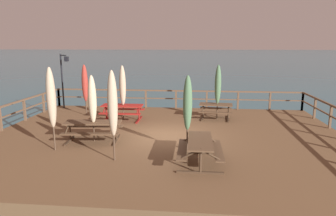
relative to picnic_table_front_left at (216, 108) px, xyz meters
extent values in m
plane|color=#2D5B6B|center=(-2.21, -3.25, -1.27)|extent=(600.00, 600.00, 0.00)
cube|color=brown|center=(-2.21, -3.25, -0.91)|extent=(14.81, 11.67, 0.72)
cube|color=brown|center=(-2.21, 2.44, 0.50)|extent=(14.51, 0.09, 0.08)
cube|color=brown|center=(-2.21, 2.44, 0.03)|extent=(14.51, 0.07, 0.06)
cube|color=brown|center=(-9.46, 2.44, -0.02)|extent=(0.10, 0.10, 1.05)
cube|color=brown|center=(-7.65, 2.44, -0.02)|extent=(0.10, 0.10, 1.05)
cube|color=brown|center=(-5.84, 2.44, -0.02)|extent=(0.10, 0.10, 1.05)
cube|color=brown|center=(-4.02, 2.44, -0.02)|extent=(0.10, 0.10, 1.05)
cube|color=brown|center=(-2.21, 2.44, -0.02)|extent=(0.10, 0.10, 1.05)
cube|color=brown|center=(-0.40, 2.44, -0.02)|extent=(0.10, 0.10, 1.05)
cube|color=brown|center=(1.42, 2.44, -0.02)|extent=(0.10, 0.10, 1.05)
cube|color=brown|center=(3.23, 2.44, -0.02)|extent=(0.10, 0.10, 1.05)
cube|color=brown|center=(5.04, 2.44, -0.02)|extent=(0.10, 0.10, 1.05)
cube|color=brown|center=(-9.46, -3.25, 0.03)|extent=(0.07, 11.37, 0.06)
cube|color=brown|center=(-9.46, -3.25, -0.02)|extent=(0.10, 0.10, 1.05)
cube|color=brown|center=(-9.46, -1.35, -0.02)|extent=(0.10, 0.10, 1.05)
cube|color=brown|center=(-9.46, 0.54, -0.02)|extent=(0.10, 0.10, 1.05)
cube|color=brown|center=(-9.46, 2.44, -0.02)|extent=(0.10, 0.10, 1.05)
cube|color=brown|center=(5.04, -1.35, -0.02)|extent=(0.10, 0.10, 1.05)
cube|color=brown|center=(5.04, 0.54, -0.02)|extent=(0.10, 0.10, 1.05)
cube|color=brown|center=(5.04, 2.44, -0.02)|extent=(0.10, 0.10, 1.05)
cube|color=brown|center=(0.00, 0.00, 0.19)|extent=(1.70, 0.89, 0.05)
cube|color=brown|center=(-0.04, -0.56, -0.11)|extent=(1.66, 0.41, 0.04)
cube|color=brown|center=(0.04, 0.56, -0.11)|extent=(1.66, 0.41, 0.04)
cube|color=#432F1F|center=(-0.64, 0.05, -0.52)|extent=(0.19, 1.40, 0.06)
cylinder|color=#432F1F|center=(-0.64, 0.05, -0.18)|extent=(0.07, 0.07, 0.74)
cylinder|color=#432F1F|center=(-0.66, -0.23, 0.04)|extent=(0.11, 0.63, 0.37)
cylinder|color=#432F1F|center=(-0.62, 0.33, 0.04)|extent=(0.11, 0.63, 0.37)
cube|color=#432F1F|center=(0.64, -0.05, -0.52)|extent=(0.19, 1.40, 0.06)
cylinder|color=#432F1F|center=(0.64, -0.05, -0.18)|extent=(0.07, 0.07, 0.74)
cylinder|color=#432F1F|center=(0.62, -0.33, 0.04)|extent=(0.11, 0.63, 0.37)
cylinder|color=#432F1F|center=(0.66, 0.23, 0.04)|extent=(0.11, 0.63, 0.37)
cube|color=brown|center=(-0.82, -6.08, 0.19)|extent=(0.79, 2.03, 0.05)
cube|color=brown|center=(-0.26, -6.08, -0.11)|extent=(0.31, 2.03, 0.04)
cube|color=brown|center=(-1.38, -6.09, -0.11)|extent=(0.31, 2.03, 0.04)
cube|color=#432F1F|center=(-0.81, -6.91, -0.52)|extent=(1.40, 0.10, 0.06)
cylinder|color=#432F1F|center=(-0.81, -6.91, -0.18)|extent=(0.07, 0.07, 0.74)
cylinder|color=#432F1F|center=(-0.53, -6.91, 0.04)|extent=(0.63, 0.06, 0.37)
cylinder|color=#432F1F|center=(-1.09, -6.92, 0.04)|extent=(0.63, 0.06, 0.37)
cube|color=#432F1F|center=(-0.83, -5.25, -0.52)|extent=(1.40, 0.10, 0.06)
cylinder|color=#432F1F|center=(-0.83, -5.25, -0.18)|extent=(0.07, 0.07, 0.74)
cylinder|color=#432F1F|center=(-0.55, -5.25, 0.04)|extent=(0.63, 0.06, 0.37)
cylinder|color=#432F1F|center=(-1.11, -5.26, 0.04)|extent=(0.63, 0.06, 0.37)
cube|color=maroon|center=(-4.67, -0.71, 0.19)|extent=(2.03, 0.76, 0.05)
cube|color=maroon|center=(-4.67, -1.27, -0.11)|extent=(2.03, 0.28, 0.04)
cube|color=maroon|center=(-4.67, -0.15, -0.11)|extent=(2.03, 0.28, 0.04)
cube|color=maroon|center=(-5.51, -0.72, -0.52)|extent=(0.08, 1.40, 0.06)
cylinder|color=maroon|center=(-5.51, -0.72, -0.18)|extent=(0.07, 0.07, 0.74)
cylinder|color=maroon|center=(-5.50, -1.00, 0.04)|extent=(0.06, 0.63, 0.37)
cylinder|color=maroon|center=(-5.51, -0.44, 0.04)|extent=(0.06, 0.63, 0.37)
cube|color=maroon|center=(-3.84, -0.71, -0.52)|extent=(0.08, 1.40, 0.06)
cylinder|color=maroon|center=(-3.84, -0.71, -0.18)|extent=(0.07, 0.07, 0.74)
cylinder|color=maroon|center=(-3.84, -0.99, 0.04)|extent=(0.06, 0.63, 0.37)
cylinder|color=maroon|center=(-3.84, -0.43, 0.04)|extent=(0.06, 0.63, 0.37)
cube|color=brown|center=(-4.98, -4.17, 0.19)|extent=(2.24, 0.97, 0.05)
cube|color=brown|center=(-4.93, -4.73, -0.11)|extent=(2.19, 0.49, 0.04)
cube|color=brown|center=(-5.04, -3.61, -0.11)|extent=(2.19, 0.49, 0.04)
cube|color=#432F1F|center=(-5.89, -4.26, -0.52)|extent=(0.22, 1.40, 0.06)
cylinder|color=#432F1F|center=(-5.89, -4.26, -0.18)|extent=(0.07, 0.07, 0.74)
cylinder|color=#432F1F|center=(-5.86, -4.54, 0.04)|extent=(0.12, 0.63, 0.37)
cylinder|color=#432F1F|center=(-5.91, -3.98, 0.04)|extent=(0.12, 0.63, 0.37)
cube|color=#432F1F|center=(-4.08, -4.08, -0.52)|extent=(0.22, 1.40, 0.06)
cylinder|color=#432F1F|center=(-4.08, -4.08, -0.18)|extent=(0.07, 0.07, 0.74)
cylinder|color=#432F1F|center=(-4.05, -4.36, 0.04)|extent=(0.12, 0.63, 0.37)
cylinder|color=#432F1F|center=(-4.11, -3.80, 0.04)|extent=(0.12, 0.63, 0.37)
cylinder|color=#4C3828|center=(0.07, 0.02, 0.75)|extent=(0.06, 0.06, 2.59)
ellipsoid|color=#4C704C|center=(0.07, 0.02, 1.21)|extent=(0.32, 0.32, 1.97)
cylinder|color=#2D432D|center=(0.07, 0.02, 1.06)|extent=(0.21, 0.21, 0.05)
cone|color=#4C3828|center=(0.07, 0.02, 2.11)|extent=(0.10, 0.10, 0.14)
cylinder|color=#4C3828|center=(-6.83, 0.04, 0.73)|extent=(0.06, 0.06, 2.57)
ellipsoid|color=#A33328|center=(-6.83, 0.04, 1.19)|extent=(0.32, 0.32, 1.95)
cylinder|color=maroon|center=(-6.83, 0.04, 1.04)|extent=(0.21, 0.21, 0.05)
cone|color=#4C3828|center=(-6.83, 0.04, 2.09)|extent=(0.10, 0.10, 0.14)
cylinder|color=#4C3828|center=(-4.62, -0.74, 0.74)|extent=(0.06, 0.06, 2.59)
ellipsoid|color=tan|center=(-4.62, -0.74, 1.20)|extent=(0.32, 0.32, 1.97)
cylinder|color=#71614F|center=(-4.62, -0.74, 1.05)|extent=(0.21, 0.21, 0.05)
cone|color=#4C3828|center=(-4.62, -0.74, 2.11)|extent=(0.10, 0.10, 0.14)
cylinder|color=#4C3828|center=(-4.95, -4.20, 0.68)|extent=(0.06, 0.06, 2.45)
ellipsoid|color=#CCB793|center=(-4.95, -4.20, 1.11)|extent=(0.32, 0.32, 1.86)
cylinder|color=#7A6E58|center=(-4.95, -4.20, 0.97)|extent=(0.21, 0.21, 0.05)
cone|color=#4C3828|center=(-4.95, -4.20, 1.97)|extent=(0.10, 0.10, 0.14)
cylinder|color=#4C3828|center=(-1.27, -4.94, 0.72)|extent=(0.06, 0.06, 2.55)
ellipsoid|color=#4C704C|center=(-1.27, -4.94, 1.17)|extent=(0.32, 0.32, 1.94)
cylinder|color=#2D432D|center=(-1.27, -4.94, 1.03)|extent=(0.21, 0.21, 0.05)
cone|color=#4C3828|center=(-1.27, -4.94, 2.07)|extent=(0.10, 0.10, 0.14)
cylinder|color=#4C3828|center=(-5.99, -5.37, 0.86)|extent=(0.06, 0.06, 2.81)
ellipsoid|color=tan|center=(-5.99, -5.37, 1.36)|extent=(0.32, 0.32, 2.14)
cylinder|color=#71614F|center=(-5.99, -5.37, 1.19)|extent=(0.21, 0.21, 0.05)
cone|color=#4C3828|center=(-5.99, -5.37, 2.33)|extent=(0.10, 0.10, 0.14)
cylinder|color=#4C3828|center=(-3.60, -6.13, 0.84)|extent=(0.06, 0.06, 2.78)
ellipsoid|color=tan|center=(-3.60, -6.13, 1.34)|extent=(0.32, 0.32, 2.12)
cylinder|color=#71614F|center=(-3.60, -6.13, 1.18)|extent=(0.21, 0.21, 0.05)
cone|color=#4C3828|center=(-3.60, -6.13, 2.31)|extent=(0.10, 0.10, 0.14)
cylinder|color=black|center=(-8.91, 1.89, 1.05)|extent=(0.09, 0.09, 3.20)
cylinder|color=black|center=(-8.68, 1.75, 2.57)|extent=(0.50, 0.34, 0.06)
cube|color=black|center=(-8.44, 1.60, 2.37)|extent=(0.20, 0.20, 0.28)
sphere|color=#F4E08C|center=(-8.44, 1.60, 2.37)|extent=(0.14, 0.14, 0.14)
camera|label=1|loc=(-0.93, -15.31, 3.14)|focal=32.52mm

